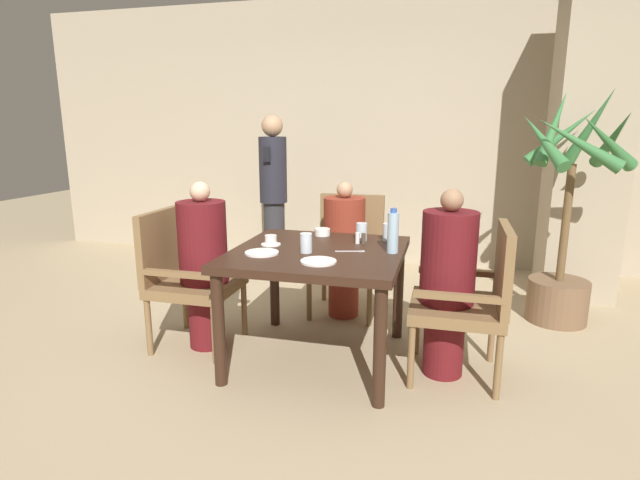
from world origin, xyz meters
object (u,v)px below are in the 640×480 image
object	(u,v)px
chair_left_side	(185,273)
standing_host	(273,191)
diner_in_far_chair	(344,248)
glass_tall_mid	(361,232)
bowl_small	(322,232)
chair_right_side	(472,296)
chair_far_side	(348,249)
plate_main_right	(262,253)
diner_in_right_chair	(447,282)
plate_main_left	(318,261)
diner_in_left_chair	(204,264)
glass_tall_far	(306,243)
water_bottle	(393,232)
potted_palm	(565,238)
glass_tall_near	(388,232)
teacup_with_saucer	(271,241)

from	to	relation	value
chair_left_side	standing_host	size ratio (longest dim) A/B	0.59
diner_in_far_chair	glass_tall_mid	distance (m)	0.58
bowl_small	chair_right_side	bearing A→B (deg)	-22.06
chair_far_side	diner_in_far_chair	size ratio (longest dim) A/B	0.87
chair_right_side	standing_host	world-z (taller)	standing_host
plate_main_right	diner_in_right_chair	bearing A→B (deg)	9.53
plate_main_left	glass_tall_mid	xyz separation A→B (m)	(0.14, 0.61, 0.05)
diner_in_left_chair	glass_tall_far	distance (m)	0.77
water_bottle	potted_palm	bearing A→B (deg)	41.64
bowl_small	glass_tall_near	bearing A→B (deg)	-7.40
chair_left_side	plate_main_right	world-z (taller)	chair_left_side
diner_in_right_chair	standing_host	bearing A→B (deg)	134.73
diner_in_left_chair	glass_tall_near	size ratio (longest dim) A/B	9.48
diner_in_right_chair	plate_main_right	world-z (taller)	diner_in_right_chair
chair_far_side	water_bottle	world-z (taller)	water_bottle
chair_left_side	glass_tall_near	xyz separation A→B (m)	(1.33, 0.35, 0.28)
diner_in_right_chair	diner_in_far_chair	bearing A→B (deg)	134.72
bowl_small	glass_tall_mid	distance (m)	0.31
diner_in_left_chair	diner_in_right_chair	distance (m)	1.58
chair_far_side	glass_tall_mid	distance (m)	0.72
potted_palm	glass_tall_far	xyz separation A→B (m)	(-1.68, -1.17, 0.13)
diner_in_right_chair	glass_tall_mid	world-z (taller)	diner_in_right_chair
diner_in_right_chair	plate_main_right	distance (m)	1.12
chair_far_side	potted_palm	distance (m)	1.64
diner_in_left_chair	plate_main_left	size ratio (longest dim) A/B	5.54
diner_in_left_chair	bowl_small	size ratio (longest dim) A/B	10.52
chair_far_side	plate_main_left	bearing A→B (deg)	-86.29
chair_right_side	plate_main_left	bearing A→B (deg)	-161.50
chair_far_side	diner_in_right_chair	xyz separation A→B (m)	(0.79, -0.94, 0.07)
glass_tall_far	bowl_small	bearing A→B (deg)	93.00
chair_right_side	bowl_small	world-z (taller)	chair_right_side
chair_far_side	glass_tall_near	bearing A→B (deg)	-56.48
water_bottle	diner_in_right_chair	bearing A→B (deg)	-7.09
water_bottle	glass_tall_mid	xyz separation A→B (m)	(-0.24, 0.28, -0.07)
plate_main_left	glass_tall_near	xyz separation A→B (m)	(0.31, 0.63, 0.05)
bowl_small	glass_tall_mid	xyz separation A→B (m)	(0.29, -0.09, 0.04)
plate_main_left	glass_tall_far	distance (m)	0.24
glass_tall_mid	plate_main_right	bearing A→B (deg)	-135.89
diner_in_left_chair	diner_in_far_chair	world-z (taller)	diner_in_left_chair
teacup_with_saucer	chair_right_side	bearing A→B (deg)	-1.96
chair_left_side	bowl_small	bearing A→B (deg)	25.51
teacup_with_saucer	chair_far_side	bearing A→B (deg)	70.09
chair_right_side	teacup_with_saucer	size ratio (longest dim) A/B	7.30
chair_left_side	potted_palm	distance (m)	2.79
diner_in_right_chair	chair_right_side	bearing A→B (deg)	0.00
chair_far_side	diner_in_right_chair	bearing A→B (deg)	-50.05
chair_far_side	plate_main_right	world-z (taller)	chair_far_side
water_bottle	chair_right_side	bearing A→B (deg)	-4.95
glass_tall_mid	glass_tall_near	bearing A→B (deg)	9.38
potted_palm	diner_in_far_chair	bearing A→B (deg)	-169.99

